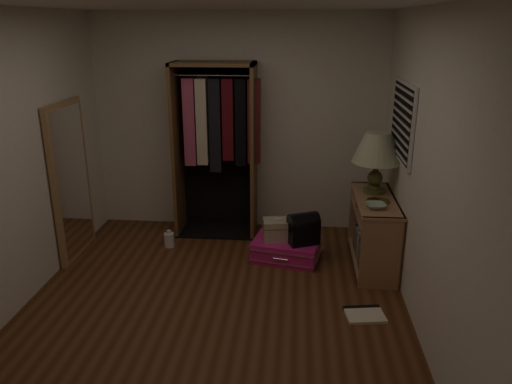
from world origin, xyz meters
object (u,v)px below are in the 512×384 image
open_wardrobe (218,136)px  floor_mirror (71,181)px  console_bookshelf (373,229)px  table_lamp (377,149)px  black_bag (303,228)px  pink_suitcase (286,249)px  train_case (279,230)px  white_jug (169,240)px

open_wardrobe → floor_mirror: bearing=-152.5°
console_bookshelf → table_lamp: bearing=89.4°
open_wardrobe → black_bag: size_ratio=5.54×
pink_suitcase → floor_mirror: bearing=-167.0°
train_case → console_bookshelf: bearing=-10.7°
black_bag → white_jug: black_bag is taller
floor_mirror → pink_suitcase: bearing=1.5°
floor_mirror → white_jug: (0.97, 0.25, -0.76)m
console_bookshelf → table_lamp: (0.00, 0.16, 0.83)m
floor_mirror → white_jug: size_ratio=8.40×
console_bookshelf → open_wardrobe: 2.07m
black_bag → white_jug: (-1.53, 0.26, -0.31)m
black_bag → table_lamp: table_lamp is taller
black_bag → white_jug: 1.59m
console_bookshelf → open_wardrobe: (-1.76, 0.74, 0.80)m
train_case → black_bag: black_bag is taller
open_wardrobe → white_jug: (-0.51, -0.52, -1.11)m
pink_suitcase → white_jug: bearing=-176.5°
console_bookshelf → pink_suitcase: console_bookshelf is taller
open_wardrobe → pink_suitcase: 1.55m
console_bookshelf → train_case: console_bookshelf is taller
console_bookshelf → floor_mirror: (-3.24, -0.03, 0.45)m
open_wardrobe → floor_mirror: (-1.48, -0.77, -0.35)m
open_wardrobe → black_bag: bearing=-37.2°
pink_suitcase → white_jug: size_ratio=4.00×
open_wardrobe → table_lamp: (1.76, -0.58, 0.03)m
open_wardrobe → table_lamp: size_ratio=3.01×
table_lamp → black_bag: bearing=-165.2°
open_wardrobe → floor_mirror: size_ratio=1.21×
floor_mirror → table_lamp: size_ratio=2.50×
open_wardrobe → table_lamp: 1.85m
table_lamp → console_bookshelf: bearing=-90.6°
floor_mirror → black_bag: floor_mirror is taller
open_wardrobe → train_case: size_ratio=5.55×
open_wardrobe → white_jug: 1.33m
pink_suitcase → white_jug: pink_suitcase is taller
pink_suitcase → black_bag: (0.18, -0.07, 0.29)m
black_bag → table_lamp: 1.13m
floor_mirror → black_bag: bearing=-0.1°
train_case → floor_mirror: bearing=173.1°
floor_mirror → pink_suitcase: floor_mirror is taller
pink_suitcase → open_wardrobe: bearing=151.4°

